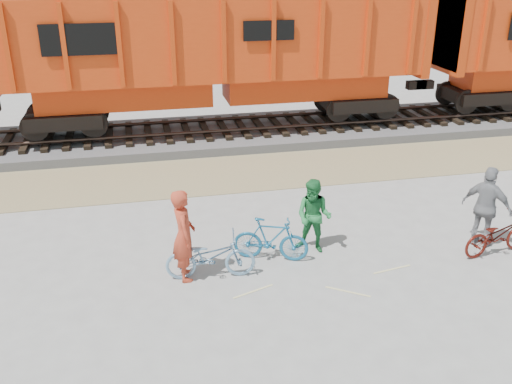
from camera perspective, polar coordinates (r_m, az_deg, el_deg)
ground at (r=12.14m, az=3.60°, el=-7.34°), size 120.00×120.00×0.00m
gravel_strip at (r=16.97m, az=-1.37°, el=1.95°), size 120.00×3.00×0.02m
ballast_bed at (r=20.18m, az=-3.27°, el=5.85°), size 120.00×4.00×0.30m
track at (r=20.09m, az=-3.29°, el=6.73°), size 120.00×2.60×0.24m
hopper_car_center at (r=19.50m, az=-3.96°, el=13.85°), size 14.00×3.13×4.65m
bicycle_blue at (r=11.53m, az=-4.59°, el=-6.44°), size 1.85×0.80×0.95m
bicycle_teal at (r=12.12m, az=1.49°, el=-4.75°), size 1.67×0.99×0.97m
bicycle_maroon at (r=13.43m, az=23.01°, el=-3.97°), size 1.78×0.88×0.90m
person_solo at (r=11.35m, az=-7.24°, el=-4.29°), size 0.48×0.72×1.92m
person_man at (r=12.38m, az=5.80°, el=-2.42°), size 1.02×0.98×1.66m
person_woman at (r=13.47m, az=22.05°, el=-1.44°), size 1.02×1.15×1.87m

